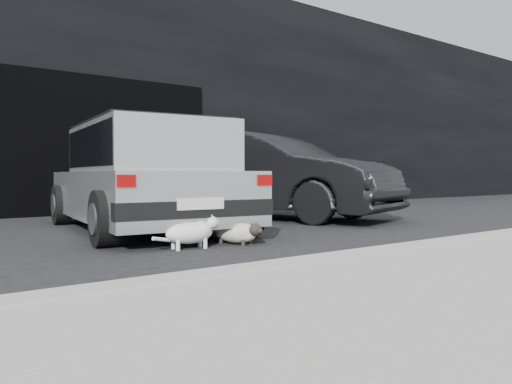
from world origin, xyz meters
TOP-DOWN VIEW (x-y plane):
  - ground at (0.00, 0.00)m, footprint 80.00×80.00m
  - building_facade at (1.00, 6.00)m, footprint 34.00×4.00m
  - garage_opening at (1.00, 3.99)m, footprint 4.00×0.10m
  - curb at (1.00, -2.60)m, footprint 18.00×0.25m
  - silver_hatchback at (0.30, 0.83)m, footprint 2.25×4.02m
  - second_car at (2.85, 1.42)m, footprint 2.84×4.67m
  - cat_siamese at (0.56, -0.98)m, footprint 0.40×0.72m
  - cat_white at (0.01, -0.95)m, footprint 0.74×0.29m

SIDE VIEW (x-z plane):
  - ground at x=0.00m, z-range 0.00..0.00m
  - curb at x=1.00m, z-range 0.00..0.12m
  - cat_siamese at x=0.56m, z-range -0.01..0.25m
  - cat_white at x=0.01m, z-range 0.00..0.34m
  - second_car at x=2.85m, z-range 0.00..1.45m
  - silver_hatchback at x=0.30m, z-range 0.07..1.48m
  - garage_opening at x=1.00m, z-range 0.00..2.60m
  - building_facade at x=1.00m, z-range 0.00..5.00m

